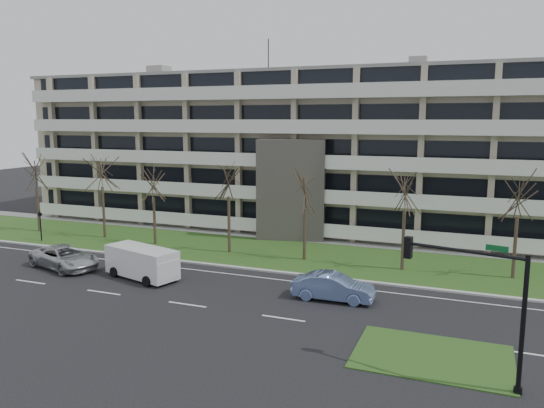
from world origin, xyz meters
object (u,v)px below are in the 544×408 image
at_px(blue_sedan, 333,287).
at_px(pedestrian_signal, 40,222).
at_px(traffic_signal, 480,294).
at_px(silver_pickup, 65,257).
at_px(white_van, 142,260).

bearing_deg(blue_sedan, pedestrian_signal, 76.85).
distance_m(traffic_signal, pedestrian_signal, 38.59).
bearing_deg(traffic_signal, silver_pickup, 179.61).
xyz_separation_m(blue_sedan, traffic_signal, (8.05, -7.67, 3.00)).
height_order(silver_pickup, traffic_signal, traffic_signal).
height_order(white_van, traffic_signal, traffic_signal).
distance_m(white_van, pedestrian_signal, 16.11).
distance_m(white_van, traffic_signal, 22.59).
bearing_deg(pedestrian_signal, traffic_signal, -22.00).
bearing_deg(white_van, silver_pickup, -164.10).
relative_size(blue_sedan, traffic_signal, 0.83).
relative_size(silver_pickup, white_van, 1.01).
distance_m(silver_pickup, white_van, 6.78).
relative_size(silver_pickup, pedestrian_signal, 2.17).
bearing_deg(pedestrian_signal, blue_sedan, -13.11).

